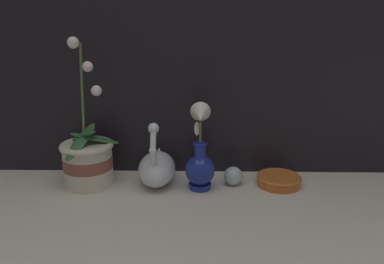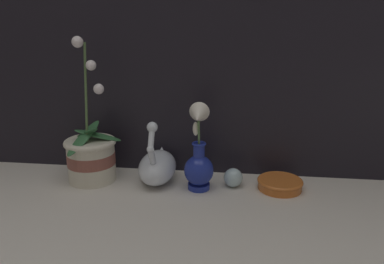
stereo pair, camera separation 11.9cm
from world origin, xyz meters
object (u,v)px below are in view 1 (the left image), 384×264
at_px(glass_sphere, 233,176).
at_px(swan_figurine, 157,167).
at_px(blue_vase, 200,159).
at_px(orchid_potted_plant, 88,158).
at_px(amber_dish, 279,179).

bearing_deg(glass_sphere, swan_figurine, 178.13).
relative_size(blue_vase, glass_sphere, 4.63).
height_order(orchid_potted_plant, amber_dish, orchid_potted_plant).
height_order(swan_figurine, blue_vase, blue_vase).
height_order(blue_vase, glass_sphere, blue_vase).
height_order(swan_figurine, amber_dish, swan_figurine).
relative_size(orchid_potted_plant, glass_sphere, 7.72).
distance_m(blue_vase, amber_dish, 0.27).
height_order(orchid_potted_plant, swan_figurine, orchid_potted_plant).
xyz_separation_m(swan_figurine, blue_vase, (0.14, -0.04, 0.04)).
bearing_deg(blue_vase, glass_sphere, 17.98).
bearing_deg(orchid_potted_plant, swan_figurine, 3.25).
relative_size(glass_sphere, amber_dish, 0.42).
height_order(glass_sphere, amber_dish, glass_sphere).
bearing_deg(blue_vase, amber_dish, 7.60).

